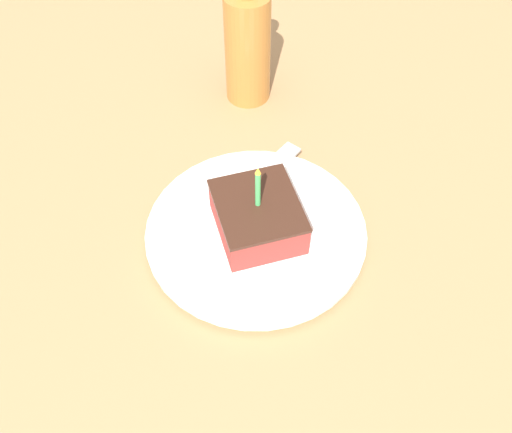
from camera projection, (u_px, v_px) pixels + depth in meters
ground_plane at (250, 262)px, 0.80m from camera, size 2.40×2.40×0.04m
plate at (256, 232)px, 0.79m from camera, size 0.29×0.29×0.02m
cake_slice at (258, 217)px, 0.77m from camera, size 0.10×0.12×0.12m
fork at (264, 175)px, 0.85m from camera, size 0.15×0.11×0.00m
bottle at (248, 44)px, 0.91m from camera, size 0.07×0.07×0.24m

